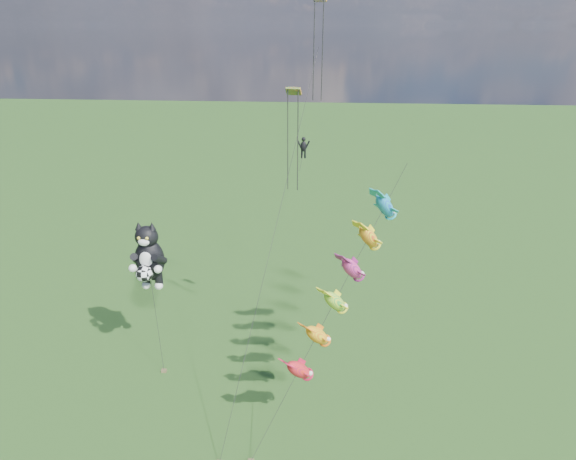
{
  "coord_description": "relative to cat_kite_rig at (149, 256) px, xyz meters",
  "views": [
    {
      "loc": [
        14.82,
        -27.93,
        25.55
      ],
      "look_at": [
        11.95,
        7.08,
        10.59
      ],
      "focal_mm": 30.0,
      "sensor_mm": 36.0,
      "label": 1
    }
  ],
  "objects": [
    {
      "name": "ground",
      "position": [
        -1.24,
        -4.69,
        -9.01
      ],
      "size": [
        300.0,
        300.0,
        0.0
      ],
      "primitive_type": "plane",
      "color": "#13380E"
    },
    {
      "name": "fish_windsock_rig",
      "position": [
        14.99,
        -3.76,
        0.24
      ],
      "size": [
        10.19,
        12.44,
        16.44
      ],
      "rotation": [
        0.0,
        0.0,
        -0.36
      ],
      "color": "brown",
      "rests_on": "ground"
    },
    {
      "name": "cat_kite_rig",
      "position": [
        0.0,
        0.0,
        0.0
      ],
      "size": [
        2.86,
        4.24,
        11.85
      ],
      "rotation": [
        0.0,
        0.0,
        0.39
      ],
      "color": "brown",
      "rests_on": "ground"
    },
    {
      "name": "parafoil_rig",
      "position": [
        11.67,
        3.13,
        9.46
      ],
      "size": [
        6.01,
        16.79,
        27.6
      ],
      "rotation": [
        0.0,
        0.0,
        -0.23
      ],
      "color": "brown",
      "rests_on": "ground"
    }
  ]
}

